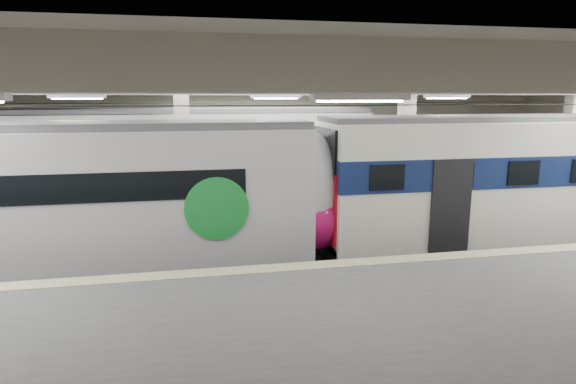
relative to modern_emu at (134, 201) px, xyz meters
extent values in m
cube|color=black|center=(4.33, 0.00, -2.16)|extent=(36.00, 24.00, 0.10)
cube|color=silver|center=(4.33, 0.00, 3.44)|extent=(36.00, 24.00, 0.20)
cube|color=beige|center=(4.33, 10.00, 0.64)|extent=(30.00, 0.10, 5.50)
cube|color=beige|center=(4.33, -10.00, 0.64)|extent=(30.00, 0.10, 5.50)
cube|color=#515053|center=(4.33, -6.50, -1.56)|extent=(30.00, 7.00, 1.10)
cube|color=#BDB386|center=(4.33, -3.25, -1.00)|extent=(30.00, 0.50, 0.02)
cube|color=beige|center=(1.33, 3.00, 0.64)|extent=(0.50, 0.50, 5.50)
cube|color=beige|center=(9.33, 3.00, 0.64)|extent=(0.50, 0.50, 5.50)
cube|color=beige|center=(16.33, 3.00, 0.64)|extent=(0.50, 0.50, 5.50)
cube|color=beige|center=(4.33, 0.00, 3.14)|extent=(30.00, 18.00, 0.50)
cube|color=#59544C|center=(4.33, 0.00, -2.03)|extent=(30.00, 1.52, 0.16)
cube|color=#59544C|center=(4.33, 5.50, -2.03)|extent=(30.00, 1.52, 0.16)
cylinder|color=black|center=(4.33, 0.00, 2.59)|extent=(30.00, 0.03, 0.03)
cylinder|color=black|center=(4.33, 5.50, 2.59)|extent=(30.00, 0.03, 0.03)
cube|color=white|center=(4.33, -2.00, 2.81)|extent=(26.00, 8.40, 0.12)
cube|color=silver|center=(-1.17, 0.00, 0.18)|extent=(11.99, 2.67, 3.60)
ellipsoid|color=silver|center=(4.83, 0.00, 0.18)|extent=(2.12, 2.62, 3.52)
ellipsoid|color=#C21061|center=(4.95, 0.00, -0.61)|extent=(2.25, 2.67, 2.16)
cylinder|color=green|center=(2.19, -1.37, 0.00)|extent=(1.66, 0.06, 1.66)
cube|color=#4C4C51|center=(-1.17, 0.00, 2.08)|extent=(11.99, 2.19, 0.20)
cube|color=black|center=(-1.17, 0.00, -1.76)|extent=(11.99, 1.87, 0.70)
cube|color=white|center=(11.98, 0.00, 0.24)|extent=(13.02, 2.86, 3.71)
cube|color=#11204E|center=(11.98, 0.00, 0.68)|extent=(13.06, 2.92, 0.90)
cube|color=#B20B16|center=(5.42, 0.00, -0.28)|extent=(0.08, 2.43, 2.04)
cube|color=black|center=(5.42, 0.00, 1.28)|extent=(0.08, 2.28, 1.33)
cube|color=#4C4C51|center=(11.98, 0.00, 2.17)|extent=(13.02, 2.23, 0.16)
cube|color=black|center=(11.98, 0.00, -1.76)|extent=(13.02, 2.00, 0.70)
cube|color=silver|center=(1.49, 5.50, 0.29)|extent=(14.17, 3.41, 3.82)
cube|color=green|center=(1.49, 5.50, 0.80)|extent=(14.21, 3.48, 0.80)
cube|color=#4C4C51|center=(1.49, 5.50, 2.30)|extent=(14.15, 2.91, 0.16)
cube|color=black|center=(1.49, 5.50, -1.81)|extent=(14.16, 3.11, 0.60)
camera|label=1|loc=(1.65, -13.53, 2.86)|focal=30.00mm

